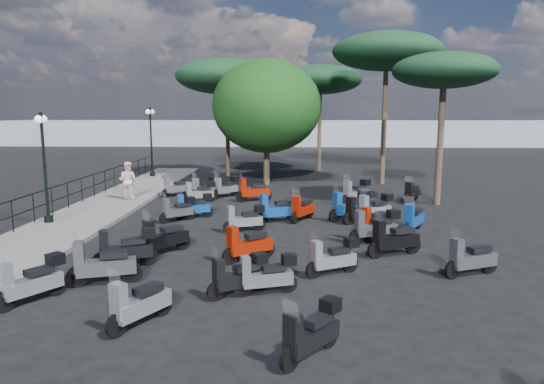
{
  "coord_description": "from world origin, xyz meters",
  "views": [
    {
      "loc": [
        1.64,
        -16.27,
        4.21
      ],
      "look_at": [
        0.91,
        1.7,
        1.2
      ],
      "focal_mm": 32.0,
      "sensor_mm": 36.0,
      "label": 1
    }
  ],
  "objects_px": {
    "scooter_5": "(176,188)",
    "scooter_20": "(374,223)",
    "scooter_15": "(277,210)",
    "pine_2": "(227,77)",
    "scooter_28": "(375,209)",
    "pedestrian_far": "(128,180)",
    "pine_3": "(444,71)",
    "scooter_23": "(356,193)",
    "scooter_27": "(375,227)",
    "scooter_9": "(245,219)",
    "scooter_11": "(226,188)",
    "scooter_10": "(194,207)",
    "scooter_19": "(394,240)",
    "scooter_17": "(253,191)",
    "broadleaf_tree": "(267,106)",
    "scooter_13": "(333,258)",
    "scooter_18": "(311,333)",
    "scooter_12": "(266,276)",
    "scooter_14": "(248,245)",
    "scooter_16": "(302,209)",
    "lamp_post_2": "(151,137)",
    "pine_1": "(387,52)",
    "pine_0": "(320,80)",
    "scooter_21": "(360,211)",
    "scooter_4": "(200,192)",
    "scooter_2": "(164,238)",
    "scooter_7": "(139,304)",
    "scooter_22": "(350,206)",
    "scooter_25": "(471,259)",
    "scooter_6": "(239,276)",
    "scooter_26": "(413,219)",
    "lamp_post_1": "(44,160)",
    "scooter_3": "(178,210)",
    "scooter_8": "(126,249)"
  },
  "relations": [
    {
      "from": "pedestrian_far",
      "to": "scooter_26",
      "type": "bearing_deg",
      "value": 162.53
    },
    {
      "from": "scooter_2",
      "to": "scooter_22",
      "type": "distance_m",
      "value": 7.71
    },
    {
      "from": "scooter_13",
      "to": "pine_0",
      "type": "bearing_deg",
      "value": -29.45
    },
    {
      "from": "scooter_5",
      "to": "scooter_12",
      "type": "bearing_deg",
      "value": 161.78
    },
    {
      "from": "pine_2",
      "to": "scooter_10",
      "type": "bearing_deg",
      "value": -88.7
    },
    {
      "from": "scooter_19",
      "to": "scooter_27",
      "type": "bearing_deg",
      "value": -12.61
    },
    {
      "from": "scooter_12",
      "to": "pine_3",
      "type": "xyz_separation_m",
      "value": [
        7.2,
        11.32,
        5.47
      ]
    },
    {
      "from": "pedestrian_far",
      "to": "scooter_28",
      "type": "height_order",
      "value": "pedestrian_far"
    },
    {
      "from": "scooter_8",
      "to": "scooter_14",
      "type": "distance_m",
      "value": 3.33
    },
    {
      "from": "pine_1",
      "to": "pine_0",
      "type": "bearing_deg",
      "value": 119.15
    },
    {
      "from": "scooter_10",
      "to": "scooter_14",
      "type": "height_order",
      "value": "scooter_14"
    },
    {
      "from": "scooter_19",
      "to": "scooter_26",
      "type": "bearing_deg",
      "value": -47.64
    },
    {
      "from": "scooter_6",
      "to": "scooter_21",
      "type": "bearing_deg",
      "value": -60.45
    },
    {
      "from": "scooter_16",
      "to": "scooter_8",
      "type": "bearing_deg",
      "value": 79.94
    },
    {
      "from": "scooter_12",
      "to": "lamp_post_2",
      "type": "bearing_deg",
      "value": 5.21
    },
    {
      "from": "scooter_28",
      "to": "scooter_7",
      "type": "bearing_deg",
      "value": 113.12
    },
    {
      "from": "scooter_2",
      "to": "scooter_7",
      "type": "bearing_deg",
      "value": 140.38
    },
    {
      "from": "scooter_15",
      "to": "pine_2",
      "type": "xyz_separation_m",
      "value": [
        -3.61,
        13.39,
        5.87
      ]
    },
    {
      "from": "scooter_4",
      "to": "scooter_15",
      "type": "distance_m",
      "value": 5.4
    },
    {
      "from": "lamp_post_1",
      "to": "scooter_2",
      "type": "height_order",
      "value": "lamp_post_1"
    },
    {
      "from": "scooter_14",
      "to": "scooter_16",
      "type": "xyz_separation_m",
      "value": [
        1.65,
        5.18,
        -0.01
      ]
    },
    {
      "from": "scooter_9",
      "to": "scooter_11",
      "type": "relative_size",
      "value": 1.09
    },
    {
      "from": "scooter_13",
      "to": "scooter_18",
      "type": "bearing_deg",
      "value": 143.12
    },
    {
      "from": "scooter_9",
      "to": "scooter_10",
      "type": "xyz_separation_m",
      "value": [
        -2.24,
        2.11,
        0.02
      ]
    },
    {
      "from": "scooter_13",
      "to": "pine_0",
      "type": "relative_size",
      "value": 0.19
    },
    {
      "from": "scooter_6",
      "to": "scooter_9",
      "type": "distance_m",
      "value": 5.99
    },
    {
      "from": "scooter_19",
      "to": "scooter_17",
      "type": "bearing_deg",
      "value": 5.35
    },
    {
      "from": "scooter_3",
      "to": "pine_1",
      "type": "relative_size",
      "value": 0.14
    },
    {
      "from": "scooter_19",
      "to": "scooter_23",
      "type": "relative_size",
      "value": 1.16
    },
    {
      "from": "scooter_5",
      "to": "scooter_19",
      "type": "relative_size",
      "value": 0.75
    },
    {
      "from": "scooter_4",
      "to": "scooter_20",
      "type": "height_order",
      "value": "scooter_20"
    },
    {
      "from": "scooter_9",
      "to": "pedestrian_far",
      "type": "bearing_deg",
      "value": 27.0
    },
    {
      "from": "lamp_post_2",
      "to": "pedestrian_far",
      "type": "relative_size",
      "value": 2.44
    },
    {
      "from": "scooter_23",
      "to": "scooter_27",
      "type": "distance_m",
      "value": 6.61
    },
    {
      "from": "scooter_27",
      "to": "broadleaf_tree",
      "type": "relative_size",
      "value": 0.24
    },
    {
      "from": "scooter_21",
      "to": "scooter_5",
      "type": "bearing_deg",
      "value": 23.03
    },
    {
      "from": "scooter_10",
      "to": "scooter_20",
      "type": "bearing_deg",
      "value": -135.66
    },
    {
      "from": "scooter_20",
      "to": "scooter_21",
      "type": "distance_m",
      "value": 2.22
    },
    {
      "from": "scooter_18",
      "to": "pine_1",
      "type": "distance_m",
      "value": 22.23
    },
    {
      "from": "pedestrian_far",
      "to": "pine_3",
      "type": "height_order",
      "value": "pine_3"
    },
    {
      "from": "scooter_28",
      "to": "broadleaf_tree",
      "type": "distance_m",
      "value": 11.17
    },
    {
      "from": "scooter_25",
      "to": "broadleaf_tree",
      "type": "height_order",
      "value": "broadleaf_tree"
    },
    {
      "from": "scooter_5",
      "to": "scooter_20",
      "type": "distance_m",
      "value": 11.48
    },
    {
      "from": "scooter_12",
      "to": "scooter_15",
      "type": "height_order",
      "value": "scooter_15"
    },
    {
      "from": "scooter_28",
      "to": "scooter_5",
      "type": "bearing_deg",
      "value": 25.94
    },
    {
      "from": "broadleaf_tree",
      "to": "pine_2",
      "type": "bearing_deg",
      "value": 125.67
    },
    {
      "from": "scooter_26",
      "to": "scooter_20",
      "type": "bearing_deg",
      "value": 60.41
    },
    {
      "from": "scooter_7",
      "to": "scooter_17",
      "type": "relative_size",
      "value": 0.89
    },
    {
      "from": "scooter_2",
      "to": "scooter_5",
      "type": "xyz_separation_m",
      "value": [
        -2.0,
        9.79,
        -0.05
      ]
    },
    {
      "from": "scooter_22",
      "to": "pine_2",
      "type": "distance_m",
      "value": 15.54
    }
  ]
}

